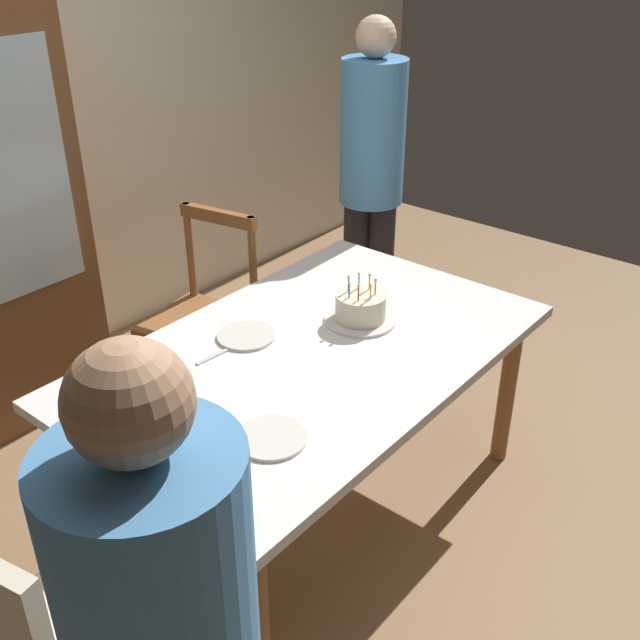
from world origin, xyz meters
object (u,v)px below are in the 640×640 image
at_px(plate_near_celebrant, 271,438).
at_px(dining_table, 311,368).
at_px(plate_far_side, 246,336).
at_px(chair_spindle_back, 203,321).
at_px(person_guest, 371,172).
at_px(birthday_cake, 361,309).

bearing_deg(plate_near_celebrant, dining_table, 26.98).
bearing_deg(plate_far_side, plate_near_celebrant, -128.78).
bearing_deg(chair_spindle_back, plate_near_celebrant, -122.98).
height_order(dining_table, plate_far_side, plate_far_side).
height_order(chair_spindle_back, person_guest, person_guest).
xyz_separation_m(plate_near_celebrant, plate_far_side, (0.39, 0.49, 0.00)).
height_order(dining_table, birthday_cake, birthday_cake).
relative_size(plate_far_side, chair_spindle_back, 0.23).
bearing_deg(birthday_cake, person_guest, 34.15).
bearing_deg(plate_near_celebrant, birthday_cake, 17.04).
xyz_separation_m(birthday_cake, person_guest, (0.92, 0.62, 0.18)).
height_order(dining_table, person_guest, person_guest).
distance_m(dining_table, chair_spindle_back, 0.92).
distance_m(birthday_cake, plate_near_celebrant, 0.80).
xyz_separation_m(birthday_cake, chair_spindle_back, (-0.04, 0.88, -0.34)).
distance_m(dining_table, plate_near_celebrant, 0.54).
bearing_deg(dining_table, plate_near_celebrant, -153.02).
height_order(birthday_cake, chair_spindle_back, chair_spindle_back).
bearing_deg(person_guest, dining_table, -152.98).
bearing_deg(person_guest, plate_near_celebrant, -152.99).
xyz_separation_m(dining_table, plate_near_celebrant, (-0.48, -0.24, 0.08)).
height_order(dining_table, chair_spindle_back, chair_spindle_back).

